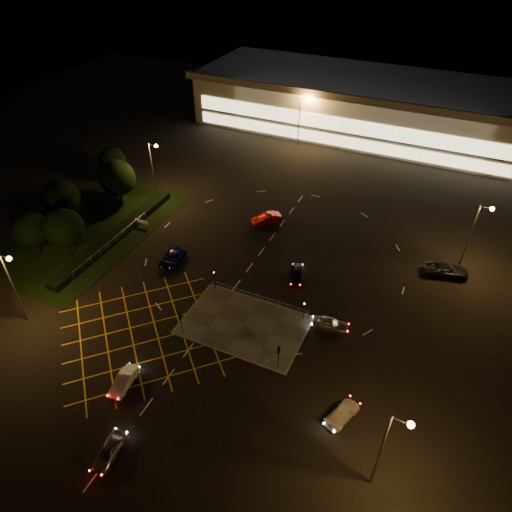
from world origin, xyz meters
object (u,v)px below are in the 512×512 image
at_px(car_far_dkgrey, 296,274).
at_px(car_right_silver, 330,324).
at_px(signal_sw, 181,318).
at_px(car_near_silver, 109,451).
at_px(signal_nw, 215,276).
at_px(car_approach_white, 342,414).
at_px(car_queue_white, 124,381).
at_px(car_left_blue, 172,258).
at_px(car_east_grey, 447,270).
at_px(signal_se, 279,353).
at_px(car_circ_red, 266,219).
at_px(signal_ne, 305,304).

distance_m(car_far_dkgrey, car_right_silver, 9.55).
relative_size(signal_sw, car_near_silver, 0.78).
xyz_separation_m(signal_nw, car_approach_white, (19.94, -10.98, -1.75)).
distance_m(car_near_silver, car_queue_white, 7.56).
bearing_deg(car_far_dkgrey, car_approach_white, -73.94).
xyz_separation_m(signal_nw, car_left_blue, (-8.24, 2.54, -1.65)).
bearing_deg(car_left_blue, car_east_grey, 10.69).
height_order(signal_sw, car_left_blue, signal_sw).
distance_m(signal_se, car_approach_white, 8.66).
bearing_deg(signal_sw, car_far_dkgrey, -120.51).
bearing_deg(car_near_silver, signal_nw, 87.81).
xyz_separation_m(car_east_grey, car_approach_white, (-6.62, -26.63, -0.17)).
distance_m(signal_nw, car_approach_white, 22.83).
xyz_separation_m(signal_sw, signal_se, (12.00, 0.00, 0.00)).
xyz_separation_m(car_near_silver, car_right_silver, (13.39, 23.27, 0.02)).
relative_size(car_left_blue, car_right_silver, 1.25).
relative_size(signal_sw, car_approach_white, 0.74).
height_order(car_east_grey, car_approach_white, car_east_grey).
bearing_deg(car_far_dkgrey, car_left_blue, 176.75).
relative_size(car_queue_white, car_far_dkgrey, 0.94).
bearing_deg(car_right_silver, car_circ_red, 34.00).
xyz_separation_m(signal_nw, car_east_grey, (26.56, 15.65, -1.58)).
bearing_deg(car_east_grey, car_left_blue, 95.30).
relative_size(car_left_blue, car_east_grey, 0.91).
relative_size(signal_sw, car_circ_red, 0.67).
relative_size(signal_se, signal_nw, 1.00).
relative_size(car_near_silver, car_east_grey, 0.71).
height_order(signal_nw, car_far_dkgrey, signal_nw).
height_order(car_queue_white, car_approach_white, car_queue_white).
distance_m(car_near_silver, car_circ_red, 40.51).
relative_size(signal_se, car_circ_red, 0.67).
bearing_deg(car_approach_white, signal_nw, -8.34).
bearing_deg(signal_se, signal_nw, -33.65).
xyz_separation_m(signal_nw, car_far_dkgrey, (8.59, 6.59, -1.74)).
bearing_deg(car_near_silver, signal_se, 50.01).
height_order(car_circ_red, car_approach_white, car_circ_red).
bearing_deg(car_circ_red, car_right_silver, -5.58).
relative_size(signal_sw, signal_se, 1.00).
xyz_separation_m(signal_se, car_far_dkgrey, (-3.41, 14.58, -1.74)).
relative_size(signal_ne, car_right_silver, 0.76).
xyz_separation_m(car_near_silver, car_far_dkgrey, (6.64, 30.03, -0.06)).
distance_m(car_near_silver, car_right_silver, 26.84).
height_order(signal_ne, car_near_silver, signal_ne).
height_order(car_near_silver, car_queue_white, car_near_silver).
relative_size(signal_ne, car_circ_red, 0.67).
xyz_separation_m(signal_sw, car_approach_white, (19.94, -2.99, -1.75)).
bearing_deg(car_left_blue, signal_sw, -61.91).
bearing_deg(signal_sw, car_approach_white, 171.46).
xyz_separation_m(signal_ne, car_near_silver, (-10.05, -23.44, -1.68)).
height_order(car_queue_white, car_left_blue, car_left_blue).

